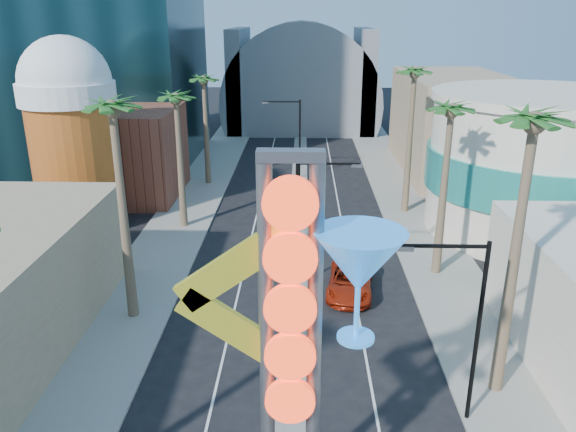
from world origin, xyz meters
name	(u,v)px	position (x,y,z in m)	size (l,w,h in m)	color
sidewalk_west	(190,206)	(-9.50, 35.00, 0.07)	(5.00, 100.00, 0.15)	gray
sidewalk_east	(408,207)	(9.50, 35.00, 0.07)	(5.00, 100.00, 0.15)	gray
median	(299,196)	(0.00, 38.00, 0.07)	(1.60, 84.00, 0.15)	gray
brick_filler_west	(123,153)	(-16.00, 38.00, 4.00)	(10.00, 10.00, 8.00)	brown
filler_east	(452,124)	(16.00, 48.00, 5.00)	(10.00, 20.00, 10.00)	#998863
beer_mug	(72,128)	(-17.00, 30.00, 7.84)	(7.00, 7.00, 14.50)	#B04E17
turquoise_building	(539,165)	(18.00, 30.00, 5.25)	(16.60, 16.60, 10.60)	beige
canopy	(301,98)	(0.00, 72.00, 4.31)	(22.00, 16.00, 22.00)	slate
neon_sign	(319,328)	(0.82, 2.96, 7.31)	(6.53, 2.60, 12.55)	gray
streetlight_0	(306,212)	(0.55, 20.00, 4.88)	(3.79, 0.25, 8.00)	black
streetlight_1	(294,131)	(-0.55, 44.00, 4.88)	(3.79, 0.25, 8.00)	black
streetlight_2	(467,317)	(6.72, 8.00, 4.83)	(3.45, 0.25, 8.00)	black
palm_1	(113,123)	(-9.00, 16.00, 10.82)	(2.40, 2.40, 12.70)	brown
palm_2	(176,106)	(-9.00, 30.00, 9.48)	(2.40, 2.40, 11.20)	brown
palm_3	(204,86)	(-9.00, 42.00, 9.48)	(2.40, 2.40, 11.20)	brown
palm_5	(532,142)	(9.00, 10.00, 11.27)	(2.40, 2.40, 13.20)	brown
palm_6	(450,121)	(9.00, 22.00, 9.93)	(2.40, 2.40, 11.70)	brown
palm_7	(414,82)	(9.00, 34.00, 10.82)	(2.40, 2.40, 12.70)	brown
red_pickup	(350,281)	(3.23, 19.20, 0.78)	(2.59, 5.61, 1.56)	#AB250D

